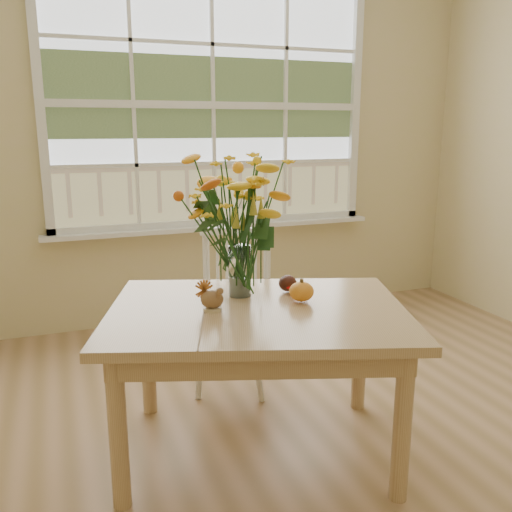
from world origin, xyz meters
name	(u,v)px	position (x,y,z in m)	size (l,w,h in m)	color
floor	(377,496)	(0.00, 0.00, -0.01)	(4.00, 4.50, 0.01)	#99774A
wall_back	(212,134)	(0.00, 2.25, 1.35)	(4.00, 0.02, 2.70)	beige
window	(213,108)	(0.00, 2.21, 1.53)	(2.42, 0.12, 1.74)	silver
dining_table	(258,328)	(-0.33, 0.46, 0.57)	(1.45, 1.23, 0.66)	tan
windsor_chair	(234,300)	(-0.21, 1.13, 0.48)	(0.52, 0.51, 0.84)	white
flower_vase	(239,221)	(-0.34, 0.65, 1.00)	(0.48, 0.48, 0.57)	white
pumpkin	(301,293)	(-0.12, 0.47, 0.71)	(0.11, 0.11, 0.08)	orange
turkey_figurine	(212,300)	(-0.52, 0.49, 0.71)	(0.11, 0.09, 0.12)	#CCB78C
dark_gourd	(288,284)	(-0.12, 0.62, 0.70)	(0.13, 0.09, 0.08)	#38160F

